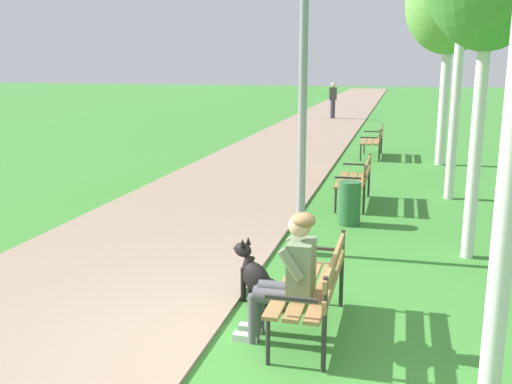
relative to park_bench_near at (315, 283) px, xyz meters
name	(u,v)px	position (x,y,z in m)	size (l,w,h in m)	color
ground_plane	(245,353)	(-0.54, -0.55, -0.51)	(120.00, 120.00, 0.00)	#3D8433
paved_path	(332,115)	(-2.67, 23.45, -0.49)	(3.53, 60.00, 0.04)	gray
park_bench_near	(315,283)	(0.00, 0.00, 0.00)	(0.55, 1.50, 0.85)	olive
park_bench_mid	(357,177)	(-0.03, 5.31, 0.00)	(0.55, 1.50, 0.85)	olive
park_bench_far	(374,139)	(-0.01, 10.89, 0.00)	(0.55, 1.50, 0.85)	olive
person_seated_on_near_bench	(289,272)	(-0.21, -0.22, 0.17)	(0.74, 0.49, 1.25)	#4C4C51
dog_black	(259,281)	(-0.68, 0.54, -0.25)	(0.77, 0.48, 0.71)	black
lamp_post_near	(303,93)	(-0.55, 2.32, 1.66)	(0.24, 0.24, 4.20)	gray
birch_tree_fourth	(450,5)	(1.68, 10.12, 3.39)	(2.13, 1.95, 5.15)	silver
litter_bin	(349,203)	(-0.04, 3.95, -0.16)	(0.36, 0.36, 0.70)	#2D6638
pedestrian_distant	(333,101)	(-2.42, 21.58, 0.33)	(0.32, 0.22, 1.65)	#383842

